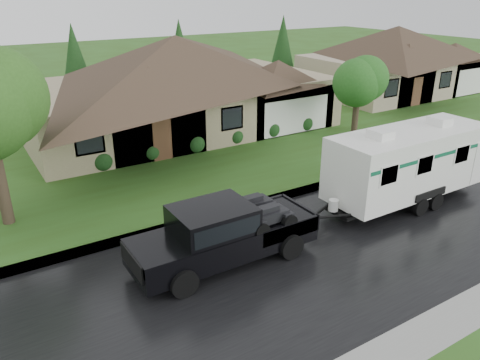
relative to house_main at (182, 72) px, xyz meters
name	(u,v)px	position (x,y,z in m)	size (l,w,h in m)	color
ground	(290,227)	(-2.29, -13.84, -3.59)	(140.00, 140.00, 0.00)	#2F5219
road	(326,250)	(-2.29, -15.84, -3.59)	(140.00, 8.00, 0.01)	black
curb	(257,203)	(-2.29, -11.59, -3.52)	(140.00, 0.50, 0.15)	gray
lawn	(144,129)	(-2.29, 1.16, -3.52)	(140.00, 26.00, 0.15)	#2F5219
house_main	(182,72)	(0.00, 0.00, 0.00)	(19.44, 10.80, 6.90)	gray
house_neighbor	(399,53)	(19.97, 0.50, -0.27)	(15.12, 9.72, 6.45)	tan
tree_right_green	(359,79)	(7.62, -7.13, -0.04)	(2.97, 2.97, 4.91)	#382B1E
shrub_row	(215,139)	(-0.29, -4.54, -2.94)	(13.60, 1.00, 1.00)	#143814
pickup_truck	(221,232)	(-5.70, -14.57, -2.49)	(6.18, 2.35, 2.06)	black
travel_trailer	(408,161)	(3.11, -14.57, -1.78)	(7.62, 2.68, 3.42)	white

